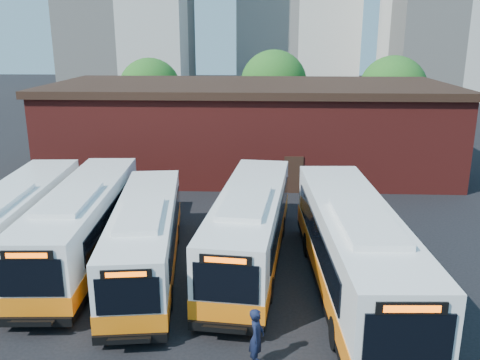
{
  "coord_description": "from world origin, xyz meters",
  "views": [
    {
      "loc": [
        1.06,
        -17.23,
        9.84
      ],
      "look_at": [
        -0.02,
        5.73,
        3.2
      ],
      "focal_mm": 38.0,
      "sensor_mm": 36.0,
      "label": 1
    }
  ],
  "objects_px": {
    "transit_worker": "(257,337)",
    "bus_east": "(354,254)",
    "bus_farwest": "(16,226)",
    "bus_west": "(83,226)",
    "bus_midwest": "(146,241)",
    "bus_mideast": "(250,230)"
  },
  "relations": [
    {
      "from": "bus_west",
      "to": "bus_farwest",
      "type": "bearing_deg",
      "value": 176.78
    },
    {
      "from": "bus_west",
      "to": "transit_worker",
      "type": "distance_m",
      "value": 10.8
    },
    {
      "from": "bus_farwest",
      "to": "transit_worker",
      "type": "height_order",
      "value": "bus_farwest"
    },
    {
      "from": "transit_worker",
      "to": "bus_midwest",
      "type": "bearing_deg",
      "value": 47.11
    },
    {
      "from": "bus_west",
      "to": "bus_mideast",
      "type": "distance_m",
      "value": 7.46
    },
    {
      "from": "bus_midwest",
      "to": "bus_east",
      "type": "distance_m",
      "value": 8.55
    },
    {
      "from": "bus_west",
      "to": "bus_mideast",
      "type": "xyz_separation_m",
      "value": [
        7.46,
        -0.08,
        0.0
      ]
    },
    {
      "from": "transit_worker",
      "to": "bus_farwest",
      "type": "bearing_deg",
      "value": 65.36
    },
    {
      "from": "bus_west",
      "to": "bus_mideast",
      "type": "height_order",
      "value": "bus_mideast"
    },
    {
      "from": "bus_farwest",
      "to": "bus_east",
      "type": "distance_m",
      "value": 14.89
    },
    {
      "from": "bus_farwest",
      "to": "bus_mideast",
      "type": "bearing_deg",
      "value": -4.21
    },
    {
      "from": "bus_mideast",
      "to": "transit_worker",
      "type": "height_order",
      "value": "bus_mideast"
    },
    {
      "from": "transit_worker",
      "to": "bus_mideast",
      "type": "bearing_deg",
      "value": 12.49
    },
    {
      "from": "transit_worker",
      "to": "bus_east",
      "type": "bearing_deg",
      "value": -28.88
    },
    {
      "from": "bus_west",
      "to": "bus_midwest",
      "type": "xyz_separation_m",
      "value": [
        3.11,
        -1.25,
        -0.11
      ]
    },
    {
      "from": "bus_midwest",
      "to": "transit_worker",
      "type": "distance_m",
      "value": 7.77
    },
    {
      "from": "bus_farwest",
      "to": "bus_east",
      "type": "height_order",
      "value": "bus_east"
    },
    {
      "from": "bus_west",
      "to": "bus_midwest",
      "type": "relative_size",
      "value": 1.07
    },
    {
      "from": "bus_mideast",
      "to": "bus_midwest",
      "type": "bearing_deg",
      "value": -159.11
    },
    {
      "from": "bus_midwest",
      "to": "bus_east",
      "type": "bearing_deg",
      "value": -16.96
    },
    {
      "from": "bus_farwest",
      "to": "bus_east",
      "type": "xyz_separation_m",
      "value": [
        14.65,
        -2.7,
        0.17
      ]
    },
    {
      "from": "bus_mideast",
      "to": "transit_worker",
      "type": "bearing_deg",
      "value": -80.85
    }
  ]
}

